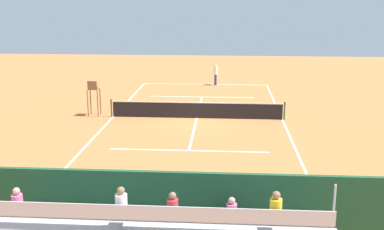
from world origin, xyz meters
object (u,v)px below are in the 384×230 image
at_px(bleacher_stand, 162,227).
at_px(courtside_bench, 255,209).
at_px(umpire_chair, 93,94).
at_px(tennis_player, 216,73).
at_px(tennis_ball_near, 232,90).
at_px(equipment_bag, 185,219).
at_px(tennis_racket, 209,84).
at_px(tennis_net, 197,110).

height_order(bleacher_stand, courtside_bench, bleacher_stand).
bearing_deg(courtside_bench, umpire_chair, -56.71).
relative_size(courtside_bench, tennis_player, 0.93).
bearing_deg(tennis_ball_near, bleacher_stand, 84.85).
bearing_deg(courtside_bench, equipment_bag, 3.36).
bearing_deg(bleacher_stand, tennis_racket, -90.64).
bearing_deg(tennis_ball_near, equipment_bag, 85.55).
distance_m(tennis_racket, tennis_ball_near, 3.07).
bearing_deg(bleacher_stand, tennis_player, -91.85).
relative_size(umpire_chair, tennis_ball_near, 32.42).
xyz_separation_m(tennis_net, umpire_chair, (6.20, -0.19, 0.81)).
relative_size(tennis_player, tennis_ball_near, 29.18).
height_order(tennis_racket, tennis_ball_near, tennis_ball_near).
bearing_deg(umpire_chair, courtside_bench, 123.29).
relative_size(equipment_bag, tennis_player, 0.47).
bearing_deg(equipment_bag, tennis_net, -88.06).
xyz_separation_m(courtside_bench, tennis_ball_near, (0.47, -21.95, -0.53)).
bearing_deg(umpire_chair, tennis_racket, -120.75).
bearing_deg(courtside_bench, tennis_ball_near, -88.78).
height_order(tennis_net, equipment_bag, tennis_net).
bearing_deg(tennis_net, courtside_bench, 101.24).
height_order(tennis_net, tennis_player, tennis_player).
height_order(tennis_net, umpire_chair, umpire_chair).
relative_size(bleacher_stand, tennis_racket, 15.63).
bearing_deg(equipment_bag, tennis_ball_near, -94.45).
distance_m(tennis_player, tennis_racket, 1.20).
bearing_deg(tennis_ball_near, courtside_bench, 91.22).
bearing_deg(tennis_ball_near, umpire_chair, 45.40).
height_order(equipment_bag, tennis_ball_near, equipment_bag).
distance_m(courtside_bench, tennis_racket, 24.51).
distance_m(courtside_bench, tennis_player, 24.09).
bearing_deg(courtside_bench, bleacher_stand, 38.52).
xyz_separation_m(tennis_racket, tennis_ball_near, (-1.87, 2.44, 0.02)).
distance_m(umpire_chair, tennis_racket, 12.78).
xyz_separation_m(tennis_net, tennis_ball_near, (-2.17, -8.68, -0.47)).
height_order(courtside_bench, tennis_racket, courtside_bench).
height_order(courtside_bench, equipment_bag, courtside_bench).
height_order(courtside_bench, tennis_ball_near, courtside_bench).
bearing_deg(umpire_chair, tennis_player, -123.71).
bearing_deg(bleacher_stand, tennis_ball_near, -95.15).
bearing_deg(equipment_bag, tennis_racket, -89.65).
height_order(bleacher_stand, tennis_player, bleacher_stand).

